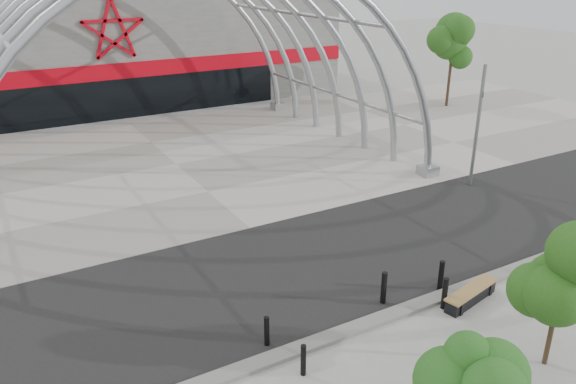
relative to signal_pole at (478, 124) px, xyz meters
name	(u,v)px	position (x,y,z in m)	size (l,w,h in m)	color
ground	(357,322)	(-10.87, -6.11, -2.88)	(140.00, 140.00, 0.00)	gray
road	(295,268)	(-10.87, -2.61, -2.87)	(140.00, 7.00, 0.02)	black
forecourt	(176,164)	(-10.87, 9.39, -2.86)	(60.00, 17.00, 0.04)	gray
kerb	(363,325)	(-10.87, -6.36, -2.82)	(60.00, 0.50, 0.12)	slate
arena_building	(91,43)	(-10.87, 27.34, 1.10)	(34.00, 15.24, 8.00)	slate
vault_canopy	(176,164)	(-10.87, 9.39, -2.87)	(20.80, 15.80, 20.36)	#9CA1A7
signal_pole	(478,124)	(0.00, 0.00, 0.00)	(0.40, 0.77, 5.52)	slate
street_tree_0	(478,370)	(-11.94, -11.20, -0.43)	(1.50, 1.50, 3.41)	#302616
street_tree_1	(564,270)	(-7.74, -9.92, -0.16)	(1.60, 1.60, 3.79)	#2D2413
bench_1	(471,295)	(-7.28, -6.95, -2.66)	(2.25, 0.93, 0.46)	black
bollard_0	(303,360)	(-13.34, -7.22, -2.45)	(0.14, 0.14, 0.87)	black
bollard_1	(267,331)	(-13.59, -5.75, -2.44)	(0.14, 0.14, 0.89)	black
bollard_2	(384,288)	(-9.61, -5.69, -2.36)	(0.17, 0.17, 1.05)	black
bollard_3	(445,293)	(-8.22, -6.79, -2.38)	(0.16, 0.16, 1.01)	black
bollard_4	(441,276)	(-7.62, -6.00, -2.37)	(0.16, 0.16, 1.02)	black
bg_tree_1	(453,45)	(10.13, 11.89, 1.36)	(2.70, 2.70, 5.91)	black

